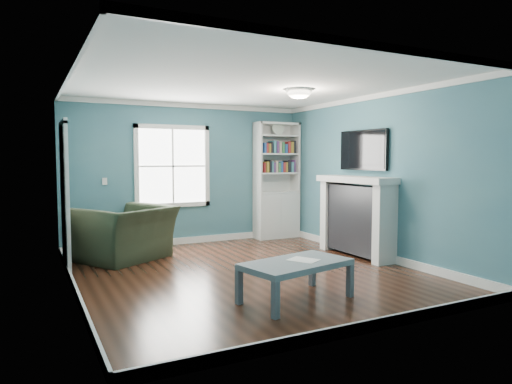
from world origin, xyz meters
name	(u,v)px	position (x,y,z in m)	size (l,w,h in m)	color
floor	(247,273)	(0.00, 0.00, 0.00)	(5.00, 5.00, 0.00)	black
room_walls	(247,159)	(0.00, 0.00, 1.58)	(5.00, 5.00, 5.00)	#346276
trim	(247,184)	(0.00, 0.00, 1.24)	(4.50, 5.00, 2.60)	white
window	(173,166)	(-0.30, 2.49, 1.45)	(1.40, 0.06, 1.50)	white
bookshelf	(276,192)	(1.77, 2.30, 0.92)	(0.90, 0.35, 2.31)	silver
fireplace	(356,217)	(2.08, 0.20, 0.64)	(0.44, 1.58, 1.30)	black
tv	(363,150)	(2.20, 0.20, 1.72)	(0.06, 1.10, 0.65)	black
door	(64,195)	(-2.22, 1.40, 1.07)	(0.12, 0.98, 2.17)	silver
ceiling_fixture	(299,93)	(0.90, 0.10, 2.55)	(0.38, 0.38, 0.15)	white
light_switch	(105,181)	(-1.50, 2.48, 1.20)	(0.08, 0.01, 0.12)	white
recliner	(126,224)	(-1.32, 1.60, 0.56)	(1.29, 0.84, 1.13)	black
coffee_table	(296,266)	(-0.05, -1.37, 0.38)	(1.33, 0.91, 0.44)	#4D545D
paper_sheet	(303,260)	(0.05, -1.35, 0.44)	(0.25, 0.32, 0.00)	white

